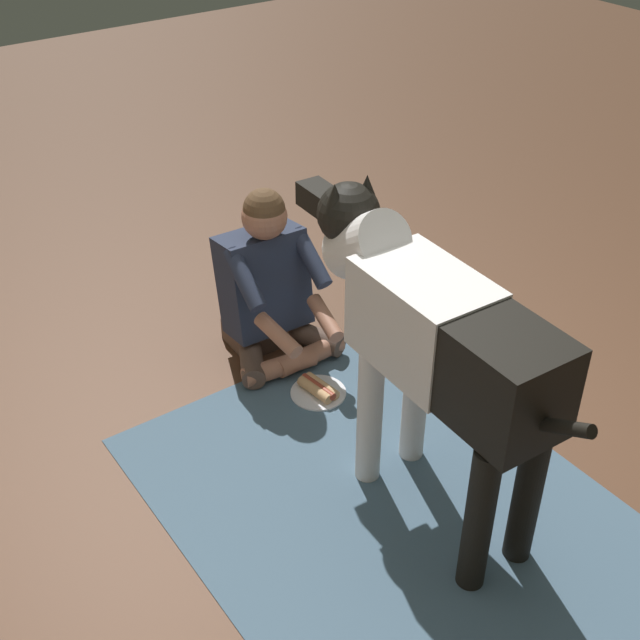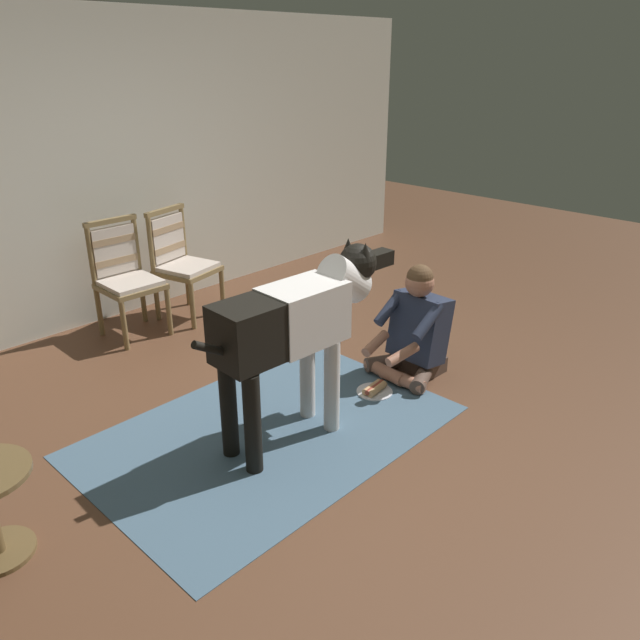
{
  "view_description": "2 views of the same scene",
  "coord_description": "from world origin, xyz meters",
  "px_view_note": "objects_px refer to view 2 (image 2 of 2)",
  "views": [
    {
      "loc": [
        -1.83,
        1.79,
        2.45
      ],
      "look_at": [
        0.36,
        0.23,
        0.61
      ],
      "focal_mm": 46.61,
      "sensor_mm": 36.0,
      "label": 1
    },
    {
      "loc": [
        -2.47,
        -2.33,
        2.24
      ],
      "look_at": [
        0.29,
        0.32,
        0.59
      ],
      "focal_mm": 34.97,
      "sensor_mm": 36.0,
      "label": 2
    }
  ],
  "objects_px": {
    "dining_chair_left_of_pair": "(124,272)",
    "person_sitting_on_floor": "(415,331)",
    "dining_chair_right_of_pair": "(179,258)",
    "hot_dog_on_plate": "(375,389)",
    "large_dog": "(297,323)"
  },
  "relations": [
    {
      "from": "person_sitting_on_floor",
      "to": "dining_chair_left_of_pair",
      "type": "bearing_deg",
      "value": 115.86
    },
    {
      "from": "hot_dog_on_plate",
      "to": "large_dog",
      "type": "bearing_deg",
      "value": 177.59
    },
    {
      "from": "dining_chair_right_of_pair",
      "to": "dining_chair_left_of_pair",
      "type": "bearing_deg",
      "value": 179.74
    },
    {
      "from": "dining_chair_right_of_pair",
      "to": "hot_dog_on_plate",
      "type": "height_order",
      "value": "dining_chair_right_of_pair"
    },
    {
      "from": "person_sitting_on_floor",
      "to": "large_dog",
      "type": "relative_size",
      "value": 0.56
    },
    {
      "from": "dining_chair_right_of_pair",
      "to": "large_dog",
      "type": "bearing_deg",
      "value": -106.44
    },
    {
      "from": "person_sitting_on_floor",
      "to": "hot_dog_on_plate",
      "type": "distance_m",
      "value": 0.54
    },
    {
      "from": "person_sitting_on_floor",
      "to": "dining_chair_right_of_pair",
      "type": "bearing_deg",
      "value": 103.35
    },
    {
      "from": "large_dog",
      "to": "person_sitting_on_floor",
      "type": "bearing_deg",
      "value": -2.41
    },
    {
      "from": "dining_chair_right_of_pair",
      "to": "large_dog",
      "type": "xyz_separation_m",
      "value": [
        -0.64,
        -2.16,
        0.22
      ]
    },
    {
      "from": "dining_chair_left_of_pair",
      "to": "large_dog",
      "type": "height_order",
      "value": "large_dog"
    },
    {
      "from": "large_dog",
      "to": "hot_dog_on_plate",
      "type": "relative_size",
      "value": 5.93
    },
    {
      "from": "dining_chair_right_of_pair",
      "to": "large_dog",
      "type": "height_order",
      "value": "large_dog"
    },
    {
      "from": "person_sitting_on_floor",
      "to": "hot_dog_on_plate",
      "type": "xyz_separation_m",
      "value": [
        -0.43,
        0.02,
        -0.33
      ]
    },
    {
      "from": "dining_chair_left_of_pair",
      "to": "person_sitting_on_floor",
      "type": "height_order",
      "value": "dining_chair_left_of_pair"
    }
  ]
}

